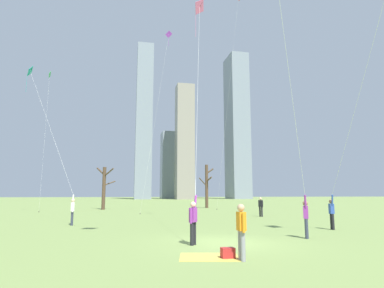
% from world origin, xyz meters
% --- Properties ---
extents(ground_plane, '(400.00, 400.00, 0.00)m').
position_xyz_m(ground_plane, '(0.00, 0.00, 0.00)').
color(ground_plane, '#7A934C').
extents(kite_flyer_far_back_teal, '(7.14, 14.46, 15.17)m').
position_xyz_m(kite_flyer_far_back_teal, '(-8.35, 11.76, 3.74)').
color(kite_flyer_far_back_teal, '#33384C').
rests_on(kite_flyer_far_back_teal, ground).
extents(kite_flyer_foreground_right_blue, '(0.90, 7.10, 12.51)m').
position_xyz_m(kite_flyer_foreground_right_blue, '(7.15, 1.98, 3.55)').
color(kite_flyer_foreground_right_blue, black).
rests_on(kite_flyer_foreground_right_blue, ground).
extents(kite_flyer_midfield_center_pink, '(3.30, 10.89, 16.76)m').
position_xyz_m(kite_flyer_midfield_center_pink, '(-0.67, 2.01, 4.36)').
color(kite_flyer_midfield_center_pink, black).
rests_on(kite_flyer_midfield_center_pink, ground).
extents(kite_flyer_foreground_left_white, '(7.02, 8.58, 20.63)m').
position_xyz_m(kite_flyer_foreground_left_white, '(3.08, -0.57, 3.58)').
color(kite_flyer_foreground_left_white, '#33384C').
rests_on(kite_flyer_foreground_left_white, ground).
extents(bystander_strolling_midfield, '(0.33, 0.47, 1.62)m').
position_xyz_m(bystander_strolling_midfield, '(7.66, 13.88, 0.90)').
color(bystander_strolling_midfield, black).
rests_on(bystander_strolling_midfield, ground).
extents(bystander_watching_nearby, '(0.22, 0.51, 1.62)m').
position_xyz_m(bystander_watching_nearby, '(-0.50, -3.43, 0.90)').
color(bystander_watching_nearby, gray).
rests_on(bystander_watching_nearby, ground).
extents(distant_kite_drifting_right_red, '(2.62, 3.54, 27.77)m').
position_xyz_m(distant_kite_drifting_right_red, '(9.76, 24.47, 24.72)').
color(distant_kite_drifting_right_red, red).
rests_on(distant_kite_drifting_right_red, ground).
extents(distant_kite_drifting_left_green, '(1.58, 7.75, 18.35)m').
position_xyz_m(distant_kite_drifting_left_green, '(-13.91, 31.84, 16.12)').
color(distant_kite_drifting_left_green, green).
rests_on(distant_kite_drifting_left_green, ground).
extents(distant_kite_high_overhead_purple, '(3.02, 0.37, 19.15)m').
position_xyz_m(distant_kite_high_overhead_purple, '(-0.02, 19.85, 15.92)').
color(distant_kite_high_overhead_purple, purple).
rests_on(distant_kite_high_overhead_purple, ground).
extents(picnic_spot, '(2.05, 1.74, 0.31)m').
position_xyz_m(picnic_spot, '(-1.00, -2.87, 0.09)').
color(picnic_spot, '#D8BF4C').
rests_on(picnic_spot, ground).
extents(bare_tree_leftmost, '(2.51, 3.19, 5.33)m').
position_xyz_m(bare_tree_leftmost, '(-6.24, 29.86, 2.92)').
color(bare_tree_leftmost, '#4C3828').
rests_on(bare_tree_leftmost, ground).
extents(bare_tree_far_right_edge, '(2.39, 1.49, 5.99)m').
position_xyz_m(bare_tree_far_right_edge, '(7.54, 31.91, 3.13)').
color(bare_tree_far_right_edge, '#4C3828').
rests_on(bare_tree_far_right_edge, ground).
extents(skyline_short_annex, '(6.45, 6.31, 42.43)m').
position_xyz_m(skyline_short_annex, '(17.91, 104.75, 21.22)').
color(skyline_short_annex, gray).
rests_on(skyline_short_annex, ground).
extents(skyline_wide_slab, '(6.01, 8.82, 27.45)m').
position_xyz_m(skyline_wide_slab, '(14.39, 122.50, 13.72)').
color(skyline_wide_slab, gray).
rests_on(skyline_wide_slab, ground).
extents(skyline_mid_tower_right, '(7.29, 11.89, 58.91)m').
position_xyz_m(skyline_mid_tower_right, '(41.02, 112.08, 29.46)').
color(skyline_mid_tower_right, gray).
rests_on(skyline_mid_tower_right, ground).
extents(skyline_slender_spire, '(6.11, 5.37, 59.48)m').
position_xyz_m(skyline_slender_spire, '(3.14, 109.50, 29.74)').
color(skyline_slender_spire, gray).
rests_on(skyline_slender_spire, ground).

